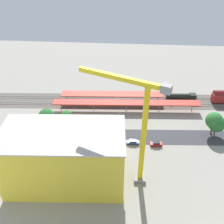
# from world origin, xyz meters

# --- Properties ---
(ground_plane) EXTENTS (204.98, 204.98, 0.00)m
(ground_plane) POSITION_xyz_m (0.00, 0.00, 0.00)
(ground_plane) COLOR gray
(ground_plane) RESTS_ON ground
(rail_bed) EXTENTS (128.71, 21.50, 0.01)m
(rail_bed) POSITION_xyz_m (0.00, -22.43, 0.00)
(rail_bed) COLOR #5B544C
(rail_bed) RESTS_ON ground
(street_asphalt) EXTENTS (128.42, 16.86, 0.01)m
(street_asphalt) POSITION_xyz_m (0.00, 3.30, 0.00)
(street_asphalt) COLOR #38383D
(street_asphalt) RESTS_ON ground
(track_rails) EXTENTS (127.87, 15.09, 0.12)m
(track_rails) POSITION_xyz_m (0.00, -22.43, 0.18)
(track_rails) COLOR #9E9EA8
(track_rails) RESTS_ON ground
(platform_canopy_near) EXTENTS (63.57, 8.55, 4.12)m
(platform_canopy_near) POSITION_xyz_m (-3.36, -15.29, 3.87)
(platform_canopy_near) COLOR #B73328
(platform_canopy_near) RESTS_ON ground
(platform_canopy_far) EXTENTS (46.23, 8.00, 4.11)m
(platform_canopy_far) POSITION_xyz_m (3.38, -22.15, 3.93)
(platform_canopy_far) COLOR #C63D2D
(platform_canopy_far) RESTS_ON ground
(locomotive) EXTENTS (15.05, 3.57, 5.05)m
(locomotive) POSITION_xyz_m (-28.98, -25.26, 1.80)
(locomotive) COLOR black
(locomotive) RESTS_ON ground
(parked_car_0) EXTENTS (4.52, 2.18, 1.76)m
(parked_car_0) POSITION_xyz_m (-14.85, 7.17, 0.78)
(parked_car_0) COLOR black
(parked_car_0) RESTS_ON ground
(parked_car_1) EXTENTS (4.78, 2.00, 1.67)m
(parked_car_1) POSITION_xyz_m (-6.47, 6.87, 0.74)
(parked_car_1) COLOR black
(parked_car_1) RESTS_ON ground
(parked_car_2) EXTENTS (4.13, 2.02, 1.74)m
(parked_car_2) POSITION_xyz_m (1.56, 6.92, 0.78)
(parked_car_2) COLOR black
(parked_car_2) RESTS_ON ground
(parked_car_3) EXTENTS (4.30, 2.07, 1.69)m
(parked_car_3) POSITION_xyz_m (10.66, 6.39, 0.74)
(parked_car_3) COLOR black
(parked_car_3) RESTS_ON ground
(construction_building) EXTENTS (35.21, 19.09, 18.12)m
(construction_building) POSITION_xyz_m (13.61, 25.21, 9.06)
(construction_building) COLOR yellow
(construction_building) RESTS_ON ground
(construction_roof_slab) EXTENTS (35.84, 19.72, 0.40)m
(construction_roof_slab) POSITION_xyz_m (13.61, 25.21, 18.32)
(construction_roof_slab) COLOR #B7B2A8
(construction_roof_slab) RESTS_ON construction_building
(tower_crane) EXTENTS (23.73, 11.47, 34.17)m
(tower_crane) POSITION_xyz_m (-7.07, 22.67, 20.11)
(tower_crane) COLOR gray
(tower_crane) RESTS_ON ground
(box_truck_0) EXTENTS (9.30, 2.58, 3.19)m
(box_truck_0) POSITION_xyz_m (13.64, 11.60, 1.58)
(box_truck_0) COLOR black
(box_truck_0) RESTS_ON ground
(box_truck_1) EXTENTS (8.37, 3.19, 3.70)m
(box_truck_1) POSITION_xyz_m (19.46, 11.58, 1.77)
(box_truck_1) COLOR black
(box_truck_1) RESTS_ON ground
(street_tree_0) EXTENTS (6.36, 6.36, 9.34)m
(street_tree_0) POSITION_xyz_m (-36.37, -1.50, 6.13)
(street_tree_0) COLOR brown
(street_tree_0) RESTS_ON ground
(street_tree_1) EXTENTS (4.28, 4.28, 6.84)m
(street_tree_1) POSITION_xyz_m (19.91, -2.53, 4.69)
(street_tree_1) COLOR brown
(street_tree_1) RESTS_ON ground
(street_tree_2) EXTENTS (6.35, 6.35, 8.40)m
(street_tree_2) POSITION_xyz_m (-37.41, -0.88, 5.22)
(street_tree_2) COLOR brown
(street_tree_2) RESTS_ON ground
(street_tree_3) EXTENTS (6.35, 6.35, 7.91)m
(street_tree_3) POSITION_xyz_m (27.54, -1.13, 4.73)
(street_tree_3) COLOR brown
(street_tree_3) RESTS_ON ground
(traffic_light) EXTENTS (0.50, 0.36, 7.24)m
(traffic_light) POSITION_xyz_m (-1.29, -1.61, 4.75)
(traffic_light) COLOR #333333
(traffic_light) RESTS_ON ground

